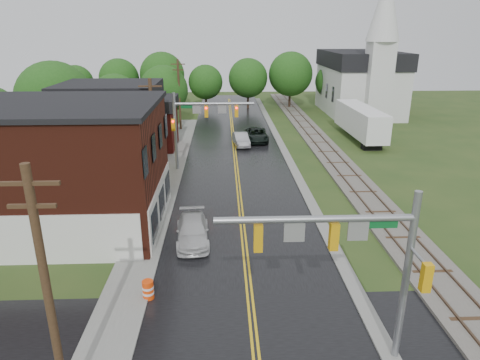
{
  "coord_description": "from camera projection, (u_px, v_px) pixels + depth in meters",
  "views": [
    {
      "loc": [
        -1.22,
        -11.68,
        12.55
      ],
      "look_at": [
        -0.19,
        13.89,
        3.5
      ],
      "focal_mm": 32.0,
      "sensor_mm": 36.0,
      "label": 1
    }
  ],
  "objects": [
    {
      "name": "brick_building",
      "position": [
        49.0,
        167.0,
        27.51
      ],
      "size": [
        14.3,
        10.3,
        8.3
      ],
      "color": "#4D1B10",
      "rests_on": "ground"
    },
    {
      "name": "main_road",
      "position": [
        235.0,
        160.0,
        43.5
      ],
      "size": [
        10.0,
        90.0,
        0.02
      ],
      "primitive_type": "cube",
      "color": "black",
      "rests_on": "ground"
    },
    {
      "name": "tree_left_b",
      "position": [
        56.0,
        102.0,
        42.7
      ],
      "size": [
        7.6,
        7.6,
        9.69
      ],
      "color": "black",
      "rests_on": "ground"
    },
    {
      "name": "utility_pole_a",
      "position": [
        48.0,
        293.0,
        13.4
      ],
      "size": [
        1.8,
        0.28,
        9.0
      ],
      "color": "#382616",
      "rests_on": "ground"
    },
    {
      "name": "yellow_house",
      "position": [
        114.0,
        140.0,
        38.24
      ],
      "size": [
        8.0,
        7.0,
        6.4
      ],
      "primitive_type": "cube",
      "color": "tan",
      "rests_on": "ground"
    },
    {
      "name": "suv_dark",
      "position": [
        257.0,
        135.0,
        50.46
      ],
      "size": [
        2.52,
        5.4,
        1.5
      ],
      "primitive_type": "imported",
      "rotation": [
        0.0,
        0.0,
        0.01
      ],
      "color": "black",
      "rests_on": "ground"
    },
    {
      "name": "curb_right",
      "position": [
        282.0,
        146.0,
        48.41
      ],
      "size": [
        0.8,
        70.0,
        0.12
      ],
      "primitive_type": "cube",
      "color": "gray",
      "rests_on": "ground"
    },
    {
      "name": "darkred_building",
      "position": [
        143.0,
        129.0,
        47.09
      ],
      "size": [
        7.0,
        6.0,
        4.4
      ],
      "primitive_type": "cube",
      "color": "#3F0F0C",
      "rests_on": "ground"
    },
    {
      "name": "tree_left_e",
      "position": [
        165.0,
        91.0,
        56.53
      ],
      "size": [
        6.4,
        6.4,
        8.16
      ],
      "color": "black",
      "rests_on": "ground"
    },
    {
      "name": "traffic_signal_far",
      "position": [
        198.0,
        117.0,
        38.88
      ],
      "size": [
        7.34,
        0.43,
        7.2
      ],
      "color": "gray",
      "rests_on": "ground"
    },
    {
      "name": "sidewalk_left",
      "position": [
        169.0,
        176.0,
        38.55
      ],
      "size": [
        2.4,
        50.0,
        0.12
      ],
      "primitive_type": "cube",
      "color": "gray",
      "rests_on": "ground"
    },
    {
      "name": "construction_barrel",
      "position": [
        148.0,
        290.0,
        20.93
      ],
      "size": [
        0.61,
        0.61,
        0.98
      ],
      "primitive_type": "cylinder",
      "rotation": [
        0.0,
        0.0,
        0.11
      ],
      "color": "#F2400A",
      "rests_on": "ground"
    },
    {
      "name": "sedan_silver",
      "position": [
        241.0,
        139.0,
        48.52
      ],
      "size": [
        2.02,
        4.49,
        1.43
      ],
      "primitive_type": "imported",
      "rotation": [
        0.0,
        0.0,
        0.12
      ],
      "color": "#A4A4A9",
      "rests_on": "ground"
    },
    {
      "name": "tree_left_c",
      "position": [
        117.0,
        101.0,
        50.79
      ],
      "size": [
        6.0,
        6.0,
        7.65
      ],
      "color": "black",
      "rests_on": "ground"
    },
    {
      "name": "semi_trailer",
      "position": [
        361.0,
        121.0,
        50.72
      ],
      "size": [
        2.94,
        12.37,
        3.88
      ],
      "color": "black",
      "rests_on": "ground"
    },
    {
      "name": "utility_pole_c",
      "position": [
        179.0,
        94.0,
        54.85
      ],
      "size": [
        1.8,
        0.28,
        9.0
      ],
      "color": "#382616",
      "rests_on": "ground"
    },
    {
      "name": "utility_pole_b",
      "position": [
        153.0,
        133.0,
        34.13
      ],
      "size": [
        1.8,
        0.28,
        9.0
      ],
      "color": "#382616",
      "rests_on": "ground"
    },
    {
      "name": "church",
      "position": [
        362.0,
        76.0,
        64.67
      ],
      "size": [
        10.4,
        18.4,
        20.0
      ],
      "color": "silver",
      "rests_on": "ground"
    },
    {
      "name": "railroad",
      "position": [
        322.0,
        145.0,
        48.55
      ],
      "size": [
        3.2,
        80.0,
        0.3
      ],
      "color": "#59544C",
      "rests_on": "ground"
    },
    {
      "name": "pickup_white",
      "position": [
        193.0,
        231.0,
        26.56
      ],
      "size": [
        2.31,
        4.96,
        1.4
      ],
      "primitive_type": "imported",
      "rotation": [
        0.0,
        0.0,
        0.07
      ],
      "color": "silver",
      "rests_on": "ground"
    },
    {
      "name": "traffic_signal_near",
      "position": [
        353.0,
        249.0,
        15.6
      ],
      "size": [
        7.34,
        0.3,
        7.2
      ],
      "color": "gray",
      "rests_on": "ground"
    }
  ]
}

